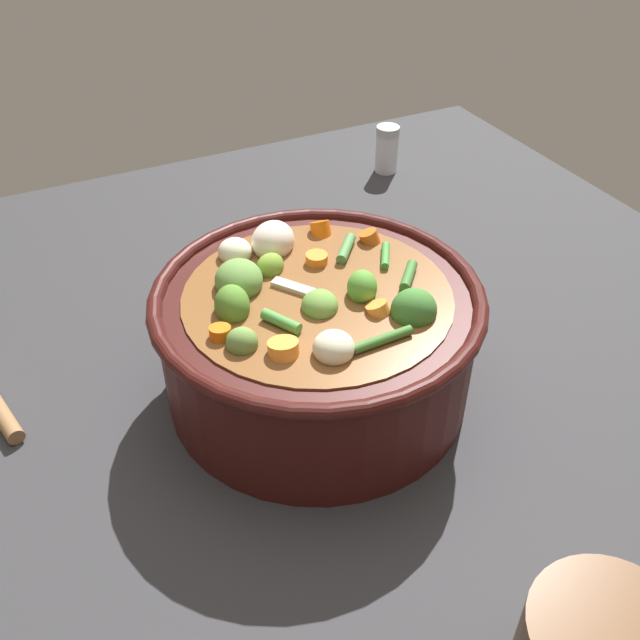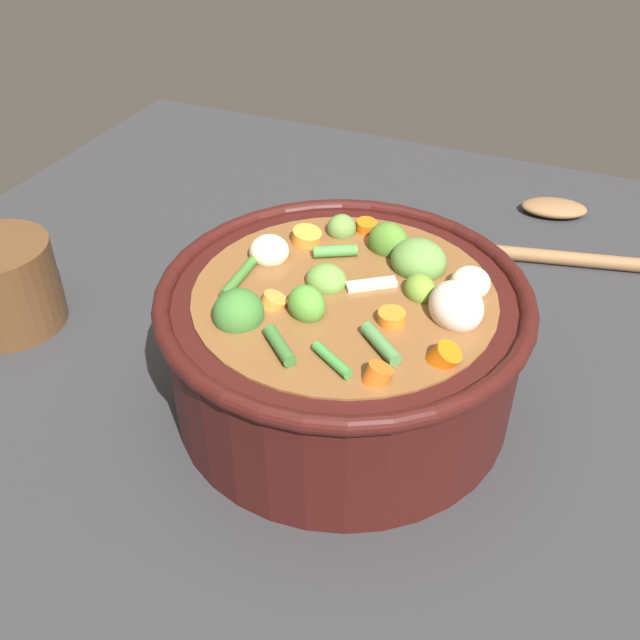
{
  "view_description": "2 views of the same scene",
  "coord_description": "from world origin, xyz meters",
  "views": [
    {
      "loc": [
        0.46,
        -0.22,
        0.49
      ],
      "look_at": [
        0.01,
        -0.0,
        0.09
      ],
      "focal_mm": 39.79,
      "sensor_mm": 36.0,
      "label": 1
    },
    {
      "loc": [
        -0.17,
        0.44,
        0.45
      ],
      "look_at": [
        0.02,
        0.01,
        0.09
      ],
      "focal_mm": 40.66,
      "sensor_mm": 36.0,
      "label": 2
    }
  ],
  "objects": [
    {
      "name": "wooden_spoon",
      "position": [
        -0.13,
        -0.36,
        0.01
      ],
      "size": [
        0.19,
        0.17,
        0.02
      ],
      "color": "olive",
      "rests_on": "ground_plane"
    },
    {
      "name": "cooking_pot",
      "position": [
        -0.0,
        -0.0,
        0.06
      ],
      "size": [
        0.3,
        0.3,
        0.14
      ],
      "color": "#38110F",
      "rests_on": "ground_plane"
    },
    {
      "name": "small_saucepan",
      "position": [
        0.35,
        0.03,
        0.05
      ],
      "size": [
        0.16,
        0.11,
        0.09
      ],
      "color": "brown",
      "rests_on": "ground_plane"
    },
    {
      "name": "ground_plane",
      "position": [
        0.0,
        0.0,
        0.0
      ],
      "size": [
        1.1,
        1.1,
        0.0
      ],
      "primitive_type": "plane",
      "color": "#2D2D30"
    }
  ]
}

